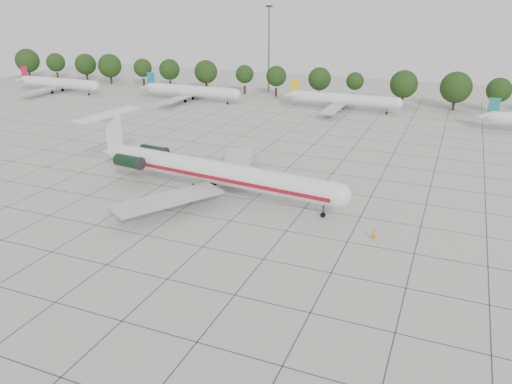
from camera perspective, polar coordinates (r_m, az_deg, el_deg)
ground at (r=67.60m, az=-2.94°, el=-3.33°), size 260.00×260.00×0.00m
apron_joints at (r=80.32m, az=1.62°, el=0.86°), size 170.00×170.00×0.02m
main_airliner at (r=76.15m, az=-5.68°, el=2.50°), size 44.22×34.62×10.38m
ground_crew at (r=63.89m, az=13.33°, el=-4.67°), size 0.66×0.48×1.67m
bg_airliner_a at (r=168.94m, az=-21.66°, el=11.48°), size 28.24×27.20×7.40m
bg_airliner_b at (r=145.44m, az=-7.41°, el=11.36°), size 28.24×27.20×7.40m
bg_airliner_c at (r=134.20m, az=9.92°, el=10.36°), size 28.24×27.20×7.40m
tree_line at (r=147.08m, az=7.28°, el=12.70°), size 249.86×8.44×10.22m
floodlight_mast at (r=158.35m, az=1.48°, el=16.52°), size 1.60×1.60×25.45m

